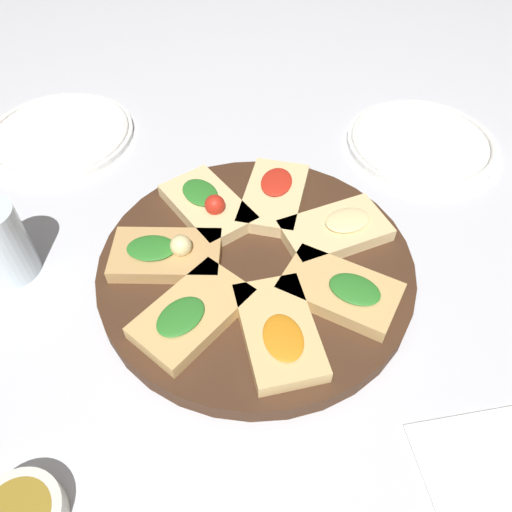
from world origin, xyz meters
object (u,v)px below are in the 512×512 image
object	(u,v)px
water_glass	(0,243)
napkin_stack	(490,470)
plate_left	(59,134)
plate_right	(422,142)
serving_board	(256,267)

from	to	relation	value
water_glass	napkin_stack	size ratio (longest dim) A/B	0.78
water_glass	napkin_stack	bearing A→B (deg)	-34.57
plate_left	water_glass	world-z (taller)	water_glass
plate_right	water_glass	xyz separation A→B (m)	(-0.64, -0.17, 0.05)
serving_board	plate_right	distance (m)	0.40
serving_board	napkin_stack	bearing A→B (deg)	-56.99
serving_board	plate_left	size ratio (longest dim) A/B	1.63
plate_left	water_glass	distance (m)	0.30
serving_board	water_glass	bearing A→B (deg)	169.54
plate_right	water_glass	world-z (taller)	water_glass
water_glass	napkin_stack	world-z (taller)	water_glass
serving_board	napkin_stack	xyz separation A→B (m)	(0.19, -0.29, -0.01)
serving_board	plate_right	world-z (taller)	serving_board
plate_left	plate_right	distance (m)	0.62
plate_right	napkin_stack	xyz separation A→B (m)	(-0.13, -0.52, -0.01)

